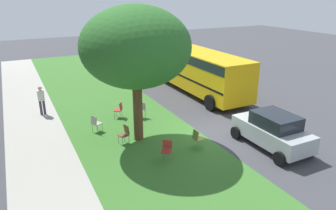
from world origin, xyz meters
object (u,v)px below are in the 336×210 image
chair_2 (96,123)px  chair_5 (119,109)px  chair_3 (167,149)px  parked_car (273,130)px  chair_0 (197,138)px  school_bus (194,66)px  chair_1 (125,133)px  chair_4 (141,109)px  street_tree (136,47)px  pedestrian_1 (41,99)px

chair_2 → chair_5: (1.33, -1.67, 0.00)m
chair_3 → parked_car: 4.88m
chair_0 → school_bus: (7.77, -4.50, 1.24)m
chair_1 → chair_5: size_ratio=1.00×
chair_1 → chair_0: bearing=-125.0°
chair_4 → school_bus: bearing=-58.8°
chair_3 → chair_5: size_ratio=1.00×
street_tree → parked_car: bearing=-124.7°
chair_1 → chair_2: bearing=25.2°
parked_car → school_bus: school_bus is taller
school_bus → chair_3: bearing=142.5°
chair_2 → chair_4: bearing=-74.8°
parked_car → pedestrian_1: 12.53m
chair_0 → school_bus: school_bus is taller
street_tree → parked_car: 7.10m
chair_2 → parked_car: bearing=-128.0°
chair_2 → chair_1: bearing=-154.8°
school_bus → street_tree: bearing=131.3°
street_tree → parked_car: size_ratio=1.68×
parked_car → chair_2: bearing=52.0°
parked_car → chair_4: bearing=33.1°
chair_2 → school_bus: school_bus is taller
chair_0 → pedestrian_1: (7.53, 5.71, 0.41)m
chair_2 → chair_4: (0.75, -2.77, 0.00)m
street_tree → chair_2: bearing=43.3°
chair_1 → chair_4: same height
pedestrian_1 → parked_car: bearing=-135.7°
chair_4 → parked_car: bearing=-146.9°
chair_0 → school_bus: bearing=-30.1°
chair_0 → school_bus: size_ratio=0.08×
chair_4 → school_bus: size_ratio=0.08×
street_tree → chair_5: (3.04, -0.06, -3.88)m
chair_5 → pedestrian_1: 4.50m
chair_5 → school_bus: school_bus is taller
chair_0 → chair_1: size_ratio=1.00×
chair_3 → pedestrian_1: bearing=27.0°
chair_4 → parked_car: 7.12m
chair_5 → school_bus: size_ratio=0.08×
chair_4 → pedestrian_1: 5.73m
chair_2 → chair_3: (-4.10, -1.91, 0.00)m
chair_4 → chair_5: same height
chair_0 → street_tree: bearing=44.2°
chair_2 → school_bus: bearing=-63.8°
street_tree → chair_4: 4.74m
chair_3 → chair_5: same height
chair_3 → street_tree: bearing=7.2°
street_tree → school_bus: size_ratio=0.60×
school_bus → chair_0: bearing=149.9°
chair_5 → pedestrian_1: bearing=57.2°
street_tree → chair_1: (-0.14, 0.74, -3.88)m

